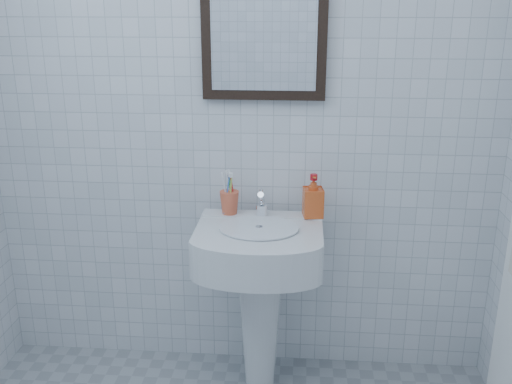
{
  "coord_description": "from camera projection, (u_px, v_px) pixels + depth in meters",
  "views": [
    {
      "loc": [
        0.26,
        -1.15,
        1.61
      ],
      "look_at": [
        0.09,
        0.86,
        0.95
      ],
      "focal_mm": 40.0,
      "sensor_mm": 36.0,
      "label": 1
    }
  ],
  "objects": [
    {
      "name": "toothbrush_cup",
      "position": [
        229.0,
        202.0,
        2.4
      ],
      "size": [
        0.09,
        0.09,
        0.1
      ],
      "primitive_type": null,
      "rotation": [
        0.0,
        0.0,
        0.19
      ],
      "color": "#D85A3A",
      "rests_on": "washbasin"
    },
    {
      "name": "soap_dispenser",
      "position": [
        313.0,
        196.0,
        2.35
      ],
      "size": [
        0.09,
        0.09,
        0.18
      ],
      "primitive_type": "imported",
      "rotation": [
        0.0,
        0.0,
        0.14
      ],
      "color": "red",
      "rests_on": "washbasin"
    },
    {
      "name": "washbasin",
      "position": [
        260.0,
        280.0,
        2.37
      ],
      "size": [
        0.5,
        0.37,
        0.78
      ],
      "color": "silver",
      "rests_on": "ground"
    },
    {
      "name": "wall_back",
      "position": [
        241.0,
        96.0,
        2.36
      ],
      "size": [
        2.2,
        0.02,
        2.5
      ],
      "primitive_type": "cube",
      "color": "silver",
      "rests_on": "ground"
    },
    {
      "name": "faucet",
      "position": [
        262.0,
        205.0,
        2.37
      ],
      "size": [
        0.05,
        0.11,
        0.12
      ],
      "color": "silver",
      "rests_on": "washbasin"
    },
    {
      "name": "wall_mirror",
      "position": [
        264.0,
        21.0,
        2.24
      ],
      "size": [
        0.5,
        0.04,
        0.62
      ],
      "color": "black",
      "rests_on": "wall_back"
    }
  ]
}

